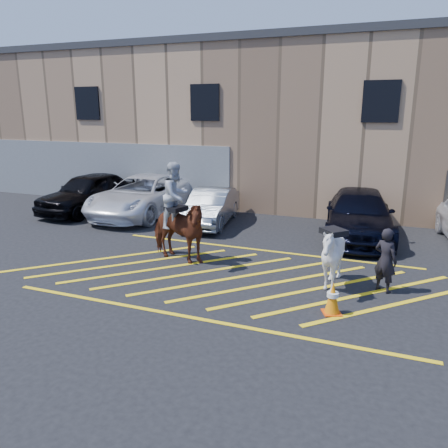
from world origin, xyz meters
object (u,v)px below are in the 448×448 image
(car_silver_sedan, at_px, (211,207))
(saddled_white, at_px, (332,257))
(car_white_pickup, at_px, (144,195))
(mounted_bay, at_px, (177,222))
(car_blue_suv, at_px, (359,214))
(handler, at_px, (385,260))
(car_black_suv, at_px, (89,192))
(traffic_cone, at_px, (333,298))

(car_silver_sedan, relative_size, saddled_white, 2.06)
(car_white_pickup, height_order, saddled_white, same)
(car_white_pickup, distance_m, mounted_bay, 6.23)
(mounted_bay, bearing_deg, car_white_pickup, 130.00)
(car_blue_suv, relative_size, handler, 3.40)
(car_blue_suv, distance_m, mounted_bay, 6.61)
(mounted_bay, xyz_separation_m, saddled_white, (4.48, -0.46, -0.34))
(car_black_suv, relative_size, car_white_pickup, 0.84)
(car_blue_suv, xyz_separation_m, saddled_white, (-0.25, -5.06, 0.04))
(car_silver_sedan, xyz_separation_m, traffic_cone, (5.45, -6.19, -0.31))
(saddled_white, height_order, traffic_cone, saddled_white)
(car_blue_suv, relative_size, mounted_bay, 1.87)
(mounted_bay, relative_size, traffic_cone, 3.97)
(car_silver_sedan, relative_size, handler, 2.58)
(car_black_suv, xyz_separation_m, car_blue_suv, (11.23, 0.19, -0.06))
(car_white_pickup, xyz_separation_m, mounted_bay, (4.00, -4.76, 0.35))
(car_black_suv, bearing_deg, car_silver_sedan, 4.69)
(handler, bearing_deg, traffic_cone, 89.78)
(car_silver_sedan, bearing_deg, car_black_suv, 171.22)
(car_silver_sedan, distance_m, traffic_cone, 8.26)
(handler, height_order, mounted_bay, mounted_bay)
(saddled_white, bearing_deg, mounted_bay, 174.10)
(traffic_cone, bearing_deg, car_black_suv, 150.73)
(car_white_pickup, distance_m, car_blue_suv, 8.72)
(mounted_bay, bearing_deg, traffic_cone, -21.69)
(car_silver_sedan, distance_m, car_blue_suv, 5.47)
(saddled_white, bearing_deg, car_black_suv, 156.07)
(car_silver_sedan, xyz_separation_m, mounted_bay, (0.74, -4.32, 0.49))
(car_silver_sedan, bearing_deg, handler, -42.75)
(handler, distance_m, saddled_white, 1.26)
(car_black_suv, xyz_separation_m, mounted_bay, (6.50, -4.41, 0.33))
(car_silver_sedan, height_order, car_blue_suv, car_blue_suv)
(traffic_cone, bearing_deg, car_blue_suv, 89.86)
(car_white_pickup, xyz_separation_m, traffic_cone, (8.70, -6.63, -0.46))
(car_silver_sedan, distance_m, saddled_white, 7.08)
(car_white_pickup, height_order, handler, car_white_pickup)
(handler, bearing_deg, car_black_suv, 9.63)
(car_white_pickup, relative_size, handler, 3.71)
(car_white_pickup, height_order, car_silver_sedan, car_white_pickup)
(car_black_suv, distance_m, car_silver_sedan, 5.76)
(car_white_pickup, relative_size, traffic_cone, 8.09)
(handler, xyz_separation_m, saddled_white, (-1.23, -0.29, 0.03))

